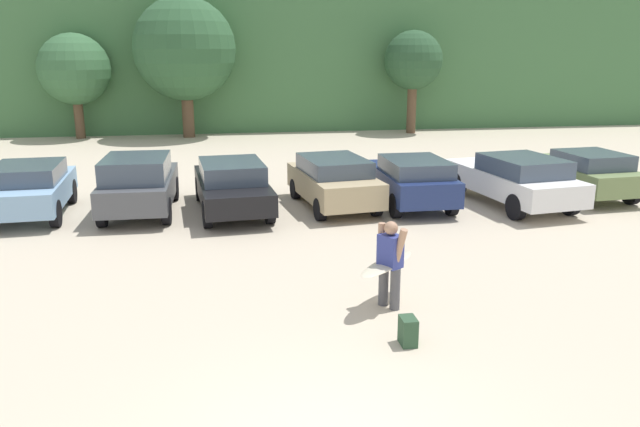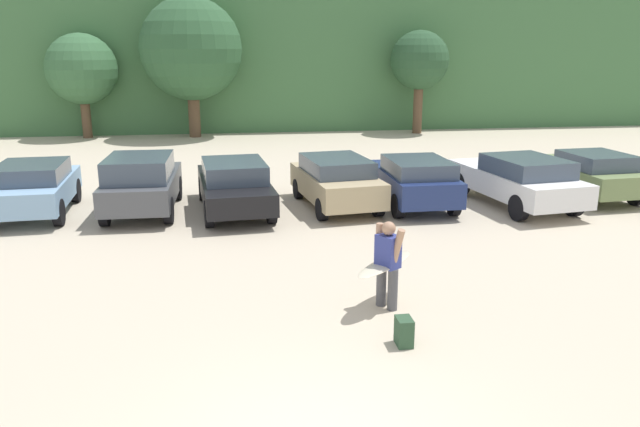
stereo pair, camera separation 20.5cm
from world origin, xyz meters
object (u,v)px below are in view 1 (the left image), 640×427
parked_car_sky_blue (30,188)px  parked_car_dark_gray (139,183)px  parked_car_black (232,185)px  parked_car_navy (411,179)px  parked_car_white (514,178)px  parked_car_olive_green (582,172)px  person_adult (390,259)px  parked_car_tan (334,180)px  backpack_dropped (408,331)px  surfboard_cream (387,264)px

parked_car_sky_blue → parked_car_dark_gray: size_ratio=0.99×
parked_car_dark_gray → parked_car_black: bearing=-93.4°
parked_car_dark_gray → parked_car_navy: (7.71, -0.34, -0.08)m
parked_car_white → parked_car_olive_green: bearing=-82.1°
parked_car_black → person_adult: bearing=-165.2°
parked_car_dark_gray → parked_car_navy: size_ratio=1.03×
parked_car_sky_blue → parked_car_olive_green: parked_car_sky_blue is taller
parked_car_navy → parked_car_sky_blue: bearing=86.4°
parked_car_dark_gray → parked_car_navy: parked_car_dark_gray is taller
parked_car_dark_gray → parked_car_white: bearing=-93.4°
parked_car_tan → person_adult: (-0.31, -7.30, 0.12)m
parked_car_sky_blue → person_adult: (8.09, -7.57, 0.10)m
parked_car_black → parked_car_dark_gray: bearing=81.0°
person_adult → backpack_dropped: bearing=52.8°
parked_car_sky_blue → parked_car_navy: (10.63, -0.53, -0.01)m
parked_car_olive_green → parked_car_dark_gray: bearing=85.6°
parked_car_white → surfboard_cream: (-5.58, -6.57, -0.02)m
parked_car_tan → parked_car_navy: parked_car_navy is taller
surfboard_cream → person_adult: bearing=53.4°
parked_car_tan → surfboard_cream: (-0.33, -7.20, 0.00)m
parked_car_dark_gray → backpack_dropped: 10.22m
parked_car_navy → person_adult: 7.49m
person_adult → surfboard_cream: person_adult is taller
parked_car_dark_gray → parked_car_white: size_ratio=0.84×
parked_car_black → parked_car_tan: (2.93, 0.09, 0.01)m
parked_car_tan → parked_car_white: size_ratio=0.84×
parked_car_navy → parked_car_black: bearing=87.3°
parked_car_sky_blue → backpack_dropped: parked_car_sky_blue is taller
parked_car_tan → parked_car_olive_green: size_ratio=0.98×
surfboard_cream → parked_car_olive_green: bearing=173.9°
parked_car_black → surfboard_cream: 7.57m
parked_car_sky_blue → parked_car_black: bearing=-97.4°
parked_car_olive_green → parked_car_tan: bearing=86.3°
parked_car_tan → parked_car_navy: (2.24, -0.26, 0.01)m
parked_car_sky_blue → parked_car_tan: bearing=-95.5°
parked_car_dark_gray → parked_car_black: (2.55, -0.17, -0.10)m
parked_car_sky_blue → parked_car_white: (13.65, -0.90, 0.00)m
parked_car_sky_blue → parked_car_black: parked_car_sky_blue is taller
parked_car_sky_blue → parked_car_black: 5.48m
parked_car_navy → parked_car_olive_green: size_ratio=0.94×
parked_car_sky_blue → parked_car_white: parked_car_white is taller
parked_car_dark_gray → parked_car_olive_green: 13.33m
parked_car_sky_blue → surfboard_cream: parked_car_sky_blue is taller
parked_car_black → parked_car_tan: 2.93m
parked_car_tan → parked_car_olive_green: parked_car_tan is taller
person_adult → parked_car_navy: bearing=-143.6°
parked_car_tan → parked_car_navy: size_ratio=1.04×
parked_car_dark_gray → backpack_dropped: size_ratio=9.23×
parked_car_sky_blue → parked_car_dark_gray: bearing=-97.4°
parked_car_black → parked_car_navy: (5.16, -0.17, 0.02)m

